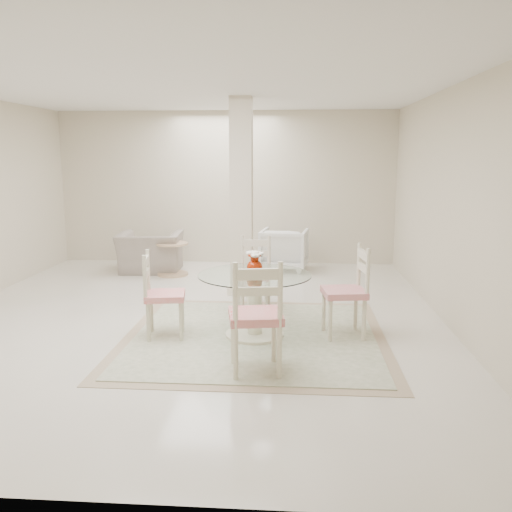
# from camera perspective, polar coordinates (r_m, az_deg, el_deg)

# --- Properties ---
(ground) EXTENTS (7.00, 7.00, 0.00)m
(ground) POSITION_cam_1_polar(r_m,az_deg,el_deg) (6.58, -6.97, -6.53)
(ground) COLOR white
(ground) RESTS_ON ground
(room_shell) EXTENTS (6.02, 7.02, 2.71)m
(room_shell) POSITION_cam_1_polar(r_m,az_deg,el_deg) (6.30, -7.35, 9.84)
(room_shell) COLOR beige
(room_shell) RESTS_ON ground
(column) EXTENTS (0.30, 0.30, 2.70)m
(column) POSITION_cam_1_polar(r_m,az_deg,el_deg) (7.53, -1.54, 6.17)
(column) COLOR beige
(column) RESTS_ON ground
(area_rug) EXTENTS (2.80, 2.80, 0.02)m
(area_rug) POSITION_cam_1_polar(r_m,az_deg,el_deg) (5.89, -0.14, -8.44)
(area_rug) COLOR tan
(area_rug) RESTS_ON ground
(dining_table) EXTENTS (1.20, 1.20, 0.69)m
(dining_table) POSITION_cam_1_polar(r_m,az_deg,el_deg) (5.79, -0.14, -5.22)
(dining_table) COLOR beige
(dining_table) RESTS_ON ground
(red_vase) EXTENTS (0.19, 0.18, 0.25)m
(red_vase) POSITION_cam_1_polar(r_m,az_deg,el_deg) (5.68, -0.14, -0.72)
(red_vase) COLOR #A02004
(red_vase) RESTS_ON dining_table
(dining_chair_east) EXTENTS (0.49, 0.49, 1.09)m
(dining_chair_east) POSITION_cam_1_polar(r_m,az_deg,el_deg) (5.83, 9.95, -2.99)
(dining_chair_east) COLOR beige
(dining_chair_east) RESTS_ON ground
(dining_chair_north) EXTENTS (0.43, 0.43, 1.03)m
(dining_chair_north) POSITION_cam_1_polar(r_m,az_deg,el_deg) (6.73, -0.15, -1.31)
(dining_chair_north) COLOR beige
(dining_chair_north) RESTS_ON ground
(dining_chair_west) EXTENTS (0.47, 0.47, 1.02)m
(dining_chair_west) POSITION_cam_1_polar(r_m,az_deg,el_deg) (5.81, -10.23, -3.40)
(dining_chair_west) COLOR beige
(dining_chair_west) RESTS_ON ground
(dining_chair_south) EXTENTS (0.53, 0.53, 1.16)m
(dining_chair_south) POSITION_cam_1_polar(r_m,az_deg,el_deg) (4.73, 0.03, -5.58)
(dining_chair_south) COLOR beige
(dining_chair_south) RESTS_ON ground
(recliner_taupe) EXTENTS (1.08, 0.96, 0.66)m
(recliner_taupe) POSITION_cam_1_polar(r_m,az_deg,el_deg) (9.23, -11.05, 0.41)
(recliner_taupe) COLOR gray
(recliner_taupe) RESTS_ON ground
(armchair_white) EXTENTS (0.85, 0.87, 0.71)m
(armchair_white) POSITION_cam_1_polar(r_m,az_deg,el_deg) (9.20, 2.98, 0.71)
(armchair_white) COLOR white
(armchair_white) RESTS_ON ground
(side_table) EXTENTS (0.51, 0.51, 0.54)m
(side_table) POSITION_cam_1_polar(r_m,az_deg,el_deg) (8.89, -8.78, -0.44)
(side_table) COLOR #D3B082
(side_table) RESTS_ON ground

